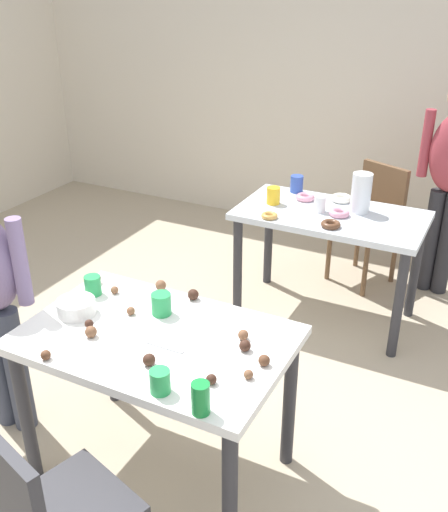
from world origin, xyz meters
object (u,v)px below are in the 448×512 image
Objects in this scene: dining_table_far at (330,229)px; soda_can at (201,398)px; pitcher_far at (361,193)px; mixing_bowl at (76,307)px; dining_table_near at (156,356)px; chair_near_table at (47,512)px; chair_far_table at (372,217)px.

soda_can is (0.16, -1.99, 0.18)m from dining_table_far.
mixing_bowl is at bearing -114.21° from pitcher_far.
dining_table_near is 0.43m from mixing_bowl.
dining_table_near is at bearing -102.59° from pitcher_far.
chair_near_table is 5.09× the size of mixing_bowl.
chair_far_table is (0.36, 2.33, -0.15)m from dining_table_near.
mixing_bowl reaches higher than dining_table_far.
chair_far_table reaches higher than mixing_bowl.
dining_table_near is at bearing 140.61° from soda_can.
chair_far_table is 7.13× the size of soda_can.
dining_table_far is at bearing -100.08° from chair_far_table.
chair_near_table is 0.63m from soda_can.
pitcher_far is (-0.01, 2.09, 0.06)m from soda_can.
dining_table_near is at bearing 92.76° from chair_near_table.
pitcher_far is at bearing 90.25° from soda_can.
chair_near_table is (0.04, -0.74, -0.15)m from dining_table_near.
dining_table_far is at bearing 85.13° from chair_near_table.
pitcher_far is at bearing 65.79° from mixing_bowl.
dining_table_far is at bearing 81.77° from dining_table_near.
pitcher_far reaches higher than dining_table_far.
mixing_bowl is (-0.64, -1.67, 0.15)m from dining_table_far.
chair_near_table is 3.09m from chair_far_table.
dining_table_far is 0.70m from chair_far_table.
dining_table_near is 4.50× the size of pitcher_far.
pitcher_far is (0.36, 2.50, 0.38)m from chair_near_table.
pitcher_far reaches higher than mixing_bowl.
soda_can is at bearing -21.45° from mixing_bowl.
mixing_bowl is (-0.44, 0.73, 0.29)m from chair_near_table.
soda_can is (0.04, -2.66, 0.31)m from chair_far_table.
pitcher_far reaches higher than soda_can.
dining_table_far is 9.58× the size of soda_can.
dining_table_near is 0.55m from soda_can.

